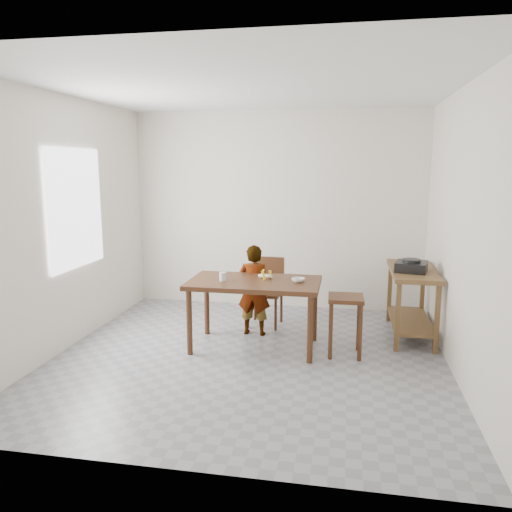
% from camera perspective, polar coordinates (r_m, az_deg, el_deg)
% --- Properties ---
extents(floor, '(4.00, 4.00, 0.04)m').
position_cam_1_polar(floor, '(5.30, -0.80, -11.69)').
color(floor, gray).
rests_on(floor, ground).
extents(ceiling, '(4.00, 4.00, 0.04)m').
position_cam_1_polar(ceiling, '(4.97, -0.88, 19.03)').
color(ceiling, white).
rests_on(ceiling, wall_back).
extents(wall_back, '(4.00, 0.04, 2.70)m').
position_cam_1_polar(wall_back, '(6.94, 2.43, 5.21)').
color(wall_back, silver).
rests_on(wall_back, ground).
extents(wall_front, '(4.00, 0.04, 2.70)m').
position_cam_1_polar(wall_front, '(3.02, -8.32, -1.54)').
color(wall_front, silver).
rests_on(wall_front, ground).
extents(wall_left, '(0.04, 4.00, 2.70)m').
position_cam_1_polar(wall_left, '(5.70, -21.21, 3.41)').
color(wall_left, silver).
rests_on(wall_left, ground).
extents(wall_right, '(0.04, 4.00, 2.70)m').
position_cam_1_polar(wall_right, '(4.97, 22.66, 2.40)').
color(wall_right, silver).
rests_on(wall_right, ground).
extents(window_pane, '(0.02, 1.10, 1.30)m').
position_cam_1_polar(window_pane, '(5.83, -19.87, 5.12)').
color(window_pane, white).
rests_on(window_pane, wall_left).
extents(dining_table, '(1.40, 0.80, 0.75)m').
position_cam_1_polar(dining_table, '(5.45, -0.19, -6.67)').
color(dining_table, '#432513').
rests_on(dining_table, floor).
extents(prep_counter, '(0.50, 1.20, 0.80)m').
position_cam_1_polar(prep_counter, '(6.08, 17.31, -5.10)').
color(prep_counter, brown).
rests_on(prep_counter, floor).
extents(child, '(0.40, 0.28, 1.07)m').
position_cam_1_polar(child, '(5.83, -0.24, -3.91)').
color(child, silver).
rests_on(child, floor).
extents(dining_chair, '(0.43, 0.43, 0.84)m').
position_cam_1_polar(dining_chair, '(6.18, 1.03, -4.20)').
color(dining_chair, '#432513').
rests_on(dining_chair, floor).
extents(stool, '(0.37, 0.37, 0.63)m').
position_cam_1_polar(stool, '(5.34, 10.14, -7.84)').
color(stool, '#432513').
rests_on(stool, floor).
extents(glass_tumbler, '(0.09, 0.09, 0.09)m').
position_cam_1_polar(glass_tumbler, '(5.35, -3.80, -2.35)').
color(glass_tumbler, white).
rests_on(glass_tumbler, dining_table).
extents(small_bowl, '(0.16, 0.16, 0.04)m').
position_cam_1_polar(small_bowl, '(5.29, 4.83, -2.76)').
color(small_bowl, white).
rests_on(small_bowl, dining_table).
extents(banana, '(0.23, 0.20, 0.07)m').
position_cam_1_polar(banana, '(5.43, 1.07, -2.26)').
color(banana, yellow).
rests_on(banana, dining_table).
extents(serving_bowl, '(0.26, 0.26, 0.05)m').
position_cam_1_polar(serving_bowl, '(6.25, 17.60, -0.69)').
color(serving_bowl, white).
rests_on(serving_bowl, prep_counter).
extents(gas_burner, '(0.39, 0.39, 0.11)m').
position_cam_1_polar(gas_burner, '(5.82, 17.33, -1.17)').
color(gas_burner, black).
rests_on(gas_burner, prep_counter).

